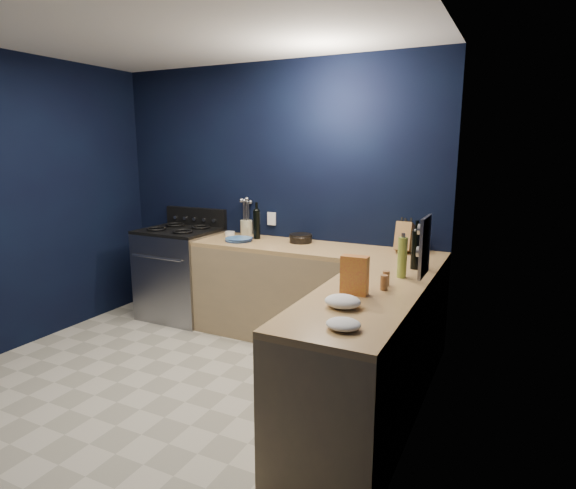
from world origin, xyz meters
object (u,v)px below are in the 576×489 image
Objects in this scene: plate_stack at (239,239)px; gas_range at (181,274)px; crouton_bag at (355,275)px; knife_block at (405,238)px; utensil_crock at (246,228)px.

gas_range is at bearing 176.20° from plate_stack.
plate_stack is 1.91m from crouton_bag.
plate_stack is at bearing -171.65° from knife_block.
crouton_bag reaches higher than plate_stack.
plate_stack is 1.56m from knife_block.
utensil_crock is 1.65m from knife_block.
gas_range is 6.06× the size of utensil_crock.
knife_block is 1.01× the size of crouton_bag.
utensil_crock is at bearing 22.25° from gas_range.
utensil_crock is 0.62× the size of crouton_bag.
plate_stack is 1.70× the size of utensil_crock.
knife_block is at bearing 9.22° from plate_stack.
knife_block reaches higher than utensil_crock.
utensil_crock reaches higher than gas_range.
gas_range is 3.75× the size of knife_block.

